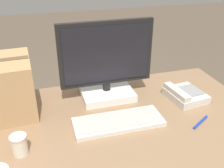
# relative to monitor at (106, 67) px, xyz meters

# --- Properties ---
(monitor) EXTENTS (0.52, 0.24, 0.44)m
(monitor) POSITION_rel_monitor_xyz_m (0.00, 0.00, 0.00)
(monitor) COLOR white
(monitor) RESTS_ON office_desk
(keyboard) EXTENTS (0.44, 0.17, 0.03)m
(keyboard) POSITION_rel_monitor_xyz_m (-0.02, -0.28, -0.17)
(keyboard) COLOR beige
(keyboard) RESTS_ON office_desk
(desk_phone) EXTENTS (0.21, 0.23, 0.07)m
(desk_phone) POSITION_rel_monitor_xyz_m (0.42, -0.16, -0.16)
(desk_phone) COLOR beige
(desk_phone) RESTS_ON office_desk
(paper_cup_right) EXTENTS (0.07, 0.07, 0.09)m
(paper_cup_right) POSITION_rel_monitor_xyz_m (-0.48, -0.37, -0.14)
(paper_cup_right) COLOR beige
(paper_cup_right) RESTS_ON office_desk
(pen_marker) EXTENTS (0.12, 0.08, 0.01)m
(pen_marker) POSITION_rel_monitor_xyz_m (0.37, -0.39, -0.18)
(pen_marker) COLOR #1933B2
(pen_marker) RESTS_ON office_desk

